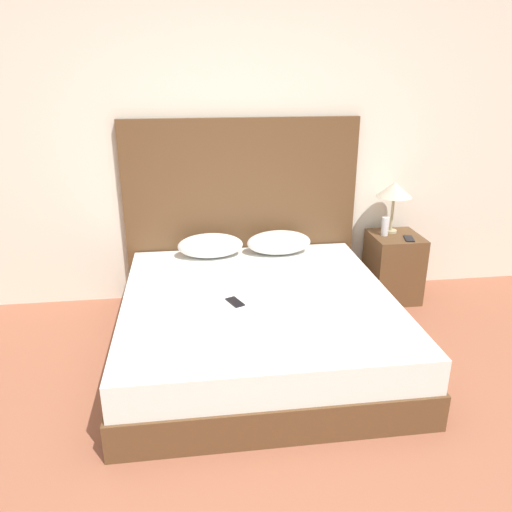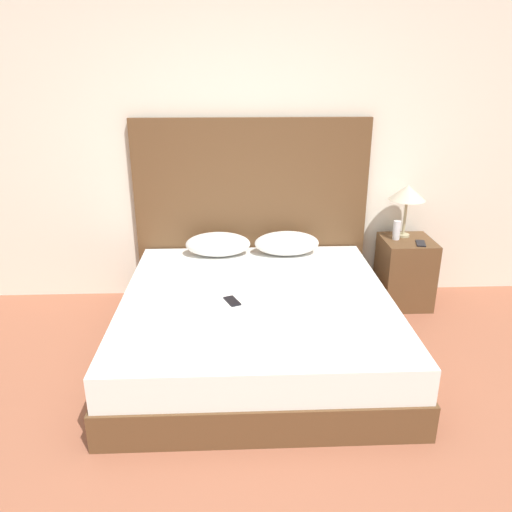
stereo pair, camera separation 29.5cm
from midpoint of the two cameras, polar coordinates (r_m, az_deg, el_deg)
wall_back at (r=4.23m, az=-5.00°, el=12.87°), size 10.00×0.06×2.70m
bed at (r=3.56m, az=-2.18°, el=-7.85°), size 1.88×1.96×0.46m
headboard at (r=4.28m, az=-3.62°, el=5.13°), size 1.97×0.05×1.55m
pillow_left at (r=4.13m, az=-7.28°, el=1.16°), size 0.54×0.29×0.19m
pillow_right at (r=4.17m, az=0.61°, el=1.53°), size 0.54×0.29×0.19m
phone_on_bed at (r=3.35m, az=-4.95°, el=-5.31°), size 0.12×0.17×0.01m
nightstand at (r=4.49m, az=13.59°, el=-1.23°), size 0.41×0.44×0.58m
table_lamp at (r=4.36m, az=13.69°, el=7.25°), size 0.30×0.30×0.44m
phone_on_nightstand at (r=4.31m, az=15.24°, el=1.91°), size 0.10×0.16×0.01m
toiletry_bottle at (r=4.34m, az=12.66°, el=3.30°), size 0.06×0.06×0.16m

